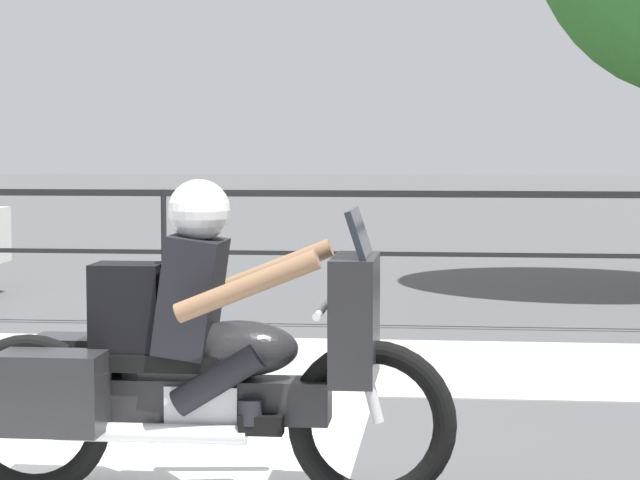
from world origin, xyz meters
TOP-DOWN VIEW (x-y plane):
  - sidewalk_band at (0.00, 3.40)m, footprint 44.00×2.40m
  - fence_railing at (0.00, 5.17)m, footprint 36.00×0.05m
  - motorcycle at (1.41, -0.29)m, footprint 2.41×0.76m

SIDE VIEW (x-z plane):
  - sidewalk_band at x=0.00m, z-range 0.00..0.01m
  - motorcycle at x=1.41m, z-range -0.08..1.44m
  - fence_railing at x=0.00m, z-range 0.36..1.62m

